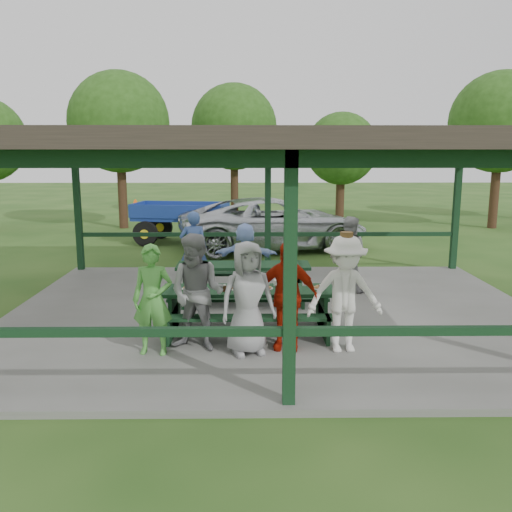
{
  "coord_description": "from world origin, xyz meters",
  "views": [
    {
      "loc": [
        -0.47,
        -9.87,
        3.08
      ],
      "look_at": [
        -0.35,
        -0.3,
        1.23
      ],
      "focal_mm": 38.0,
      "sensor_mm": 36.0,
      "label": 1
    }
  ],
  "objects_px": {
    "picnic_table_far": "(243,277)",
    "spectator_blue": "(193,248)",
    "pickup_truck": "(273,224)",
    "contestant_grey_left": "(197,293)",
    "spectator_lblue": "(245,257)",
    "picnic_table_near": "(248,304)",
    "farm_trailer": "(181,222)",
    "contestant_red": "(286,296)",
    "contestant_grey_mid": "(248,298)",
    "contestant_green": "(153,300)",
    "contestant_white_fedora": "(345,294)",
    "spectator_grey": "(348,254)"
  },
  "relations": [
    {
      "from": "contestant_grey_left",
      "to": "pickup_truck",
      "type": "xyz_separation_m",
      "value": [
        1.55,
        9.15,
        -0.17
      ]
    },
    {
      "from": "contestant_grey_left",
      "to": "contestant_white_fedora",
      "type": "bearing_deg",
      "value": 13.98
    },
    {
      "from": "picnic_table_near",
      "to": "spectator_grey",
      "type": "height_order",
      "value": "spectator_grey"
    },
    {
      "from": "spectator_lblue",
      "to": "spectator_blue",
      "type": "bearing_deg",
      "value": -18.0
    },
    {
      "from": "picnic_table_far",
      "to": "spectator_grey",
      "type": "bearing_deg",
      "value": 17.89
    },
    {
      "from": "pickup_truck",
      "to": "picnic_table_far",
      "type": "bearing_deg",
      "value": 158.4
    },
    {
      "from": "spectator_grey",
      "to": "pickup_truck",
      "type": "xyz_separation_m",
      "value": [
        -1.36,
        5.64,
        -0.09
      ]
    },
    {
      "from": "picnic_table_far",
      "to": "contestant_grey_left",
      "type": "xyz_separation_m",
      "value": [
        -0.66,
        -2.78,
        0.42
      ]
    },
    {
      "from": "picnic_table_far",
      "to": "contestant_green",
      "type": "height_order",
      "value": "contestant_green"
    },
    {
      "from": "picnic_table_near",
      "to": "picnic_table_far",
      "type": "bearing_deg",
      "value": 92.89
    },
    {
      "from": "contestant_grey_mid",
      "to": "spectator_grey",
      "type": "distance_m",
      "value": 4.26
    },
    {
      "from": "contestant_grey_mid",
      "to": "pickup_truck",
      "type": "relative_size",
      "value": 0.29
    },
    {
      "from": "spectator_lblue",
      "to": "spectator_blue",
      "type": "height_order",
      "value": "spectator_blue"
    },
    {
      "from": "spectator_blue",
      "to": "contestant_grey_mid",
      "type": "bearing_deg",
      "value": 98.4
    },
    {
      "from": "contestant_grey_left",
      "to": "contestant_red",
      "type": "xyz_separation_m",
      "value": [
        1.34,
        0.03,
        -0.06
      ]
    },
    {
      "from": "contestant_red",
      "to": "picnic_table_near",
      "type": "bearing_deg",
      "value": 140.51
    },
    {
      "from": "contestant_grey_left",
      "to": "contestant_red",
      "type": "relative_size",
      "value": 1.07
    },
    {
      "from": "contestant_red",
      "to": "spectator_lblue",
      "type": "xyz_separation_m",
      "value": [
        -0.64,
        3.56,
        -0.09
      ]
    },
    {
      "from": "contestant_grey_left",
      "to": "contestant_green",
      "type": "bearing_deg",
      "value": -150.16
    },
    {
      "from": "picnic_table_near",
      "to": "spectator_grey",
      "type": "relative_size",
      "value": 1.75
    },
    {
      "from": "picnic_table_near",
      "to": "picnic_table_far",
      "type": "relative_size",
      "value": 1.07
    },
    {
      "from": "contestant_red",
      "to": "contestant_white_fedora",
      "type": "distance_m",
      "value": 0.88
    },
    {
      "from": "contestant_red",
      "to": "contestant_white_fedora",
      "type": "height_order",
      "value": "contestant_white_fedora"
    },
    {
      "from": "picnic_table_far",
      "to": "spectator_grey",
      "type": "relative_size",
      "value": 1.64
    },
    {
      "from": "pickup_truck",
      "to": "contestant_grey_left",
      "type": "bearing_deg",
      "value": 156.71
    },
    {
      "from": "contestant_grey_left",
      "to": "spectator_lblue",
      "type": "xyz_separation_m",
      "value": [
        0.7,
        3.59,
        -0.15
      ]
    },
    {
      "from": "contestant_white_fedora",
      "to": "spectator_grey",
      "type": "bearing_deg",
      "value": 74.86
    },
    {
      "from": "contestant_grey_left",
      "to": "contestant_grey_mid",
      "type": "height_order",
      "value": "contestant_grey_left"
    },
    {
      "from": "contestant_grey_left",
      "to": "pickup_truck",
      "type": "height_order",
      "value": "contestant_grey_left"
    },
    {
      "from": "contestant_green",
      "to": "spectator_blue",
      "type": "relative_size",
      "value": 0.99
    },
    {
      "from": "contestant_white_fedora",
      "to": "spectator_blue",
      "type": "xyz_separation_m",
      "value": [
        -2.68,
        4.19,
        -0.05
      ]
    },
    {
      "from": "picnic_table_near",
      "to": "contestant_grey_left",
      "type": "distance_m",
      "value": 1.17
    },
    {
      "from": "contestant_red",
      "to": "contestant_white_fedora",
      "type": "xyz_separation_m",
      "value": [
        0.87,
        -0.11,
        0.06
      ]
    },
    {
      "from": "pickup_truck",
      "to": "farm_trailer",
      "type": "height_order",
      "value": "pickup_truck"
    },
    {
      "from": "contestant_green",
      "to": "spectator_grey",
      "type": "height_order",
      "value": "contestant_green"
    },
    {
      "from": "farm_trailer",
      "to": "spectator_grey",
      "type": "bearing_deg",
      "value": -48.47
    },
    {
      "from": "contestant_green",
      "to": "pickup_truck",
      "type": "distance_m",
      "value": 9.56
    },
    {
      "from": "pickup_truck",
      "to": "contestant_green",
      "type": "bearing_deg",
      "value": 153.08
    },
    {
      "from": "contestant_red",
      "to": "pickup_truck",
      "type": "height_order",
      "value": "contestant_red"
    },
    {
      "from": "contestant_red",
      "to": "farm_trailer",
      "type": "relative_size",
      "value": 0.39
    },
    {
      "from": "picnic_table_near",
      "to": "farm_trailer",
      "type": "xyz_separation_m",
      "value": [
        -2.31,
        9.67,
        0.15
      ]
    },
    {
      "from": "picnic_table_near",
      "to": "farm_trailer",
      "type": "distance_m",
      "value": 9.95
    },
    {
      "from": "contestant_grey_mid",
      "to": "spectator_blue",
      "type": "height_order",
      "value": "contestant_grey_mid"
    },
    {
      "from": "contestant_white_fedora",
      "to": "contestant_grey_mid",
      "type": "bearing_deg",
      "value": 179.11
    },
    {
      "from": "farm_trailer",
      "to": "contestant_red",
      "type": "bearing_deg",
      "value": -65.71
    },
    {
      "from": "picnic_table_far",
      "to": "contestant_white_fedora",
      "type": "height_order",
      "value": "contestant_white_fedora"
    },
    {
      "from": "farm_trailer",
      "to": "spectator_blue",
      "type": "bearing_deg",
      "value": -71.58
    },
    {
      "from": "contestant_green",
      "to": "contestant_grey_mid",
      "type": "xyz_separation_m",
      "value": [
        1.4,
        -0.0,
        0.02
      ]
    },
    {
      "from": "picnic_table_far",
      "to": "spectator_blue",
      "type": "bearing_deg",
      "value": 130.57
    },
    {
      "from": "contestant_grey_left",
      "to": "spectator_lblue",
      "type": "relative_size",
      "value": 1.2
    }
  ]
}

